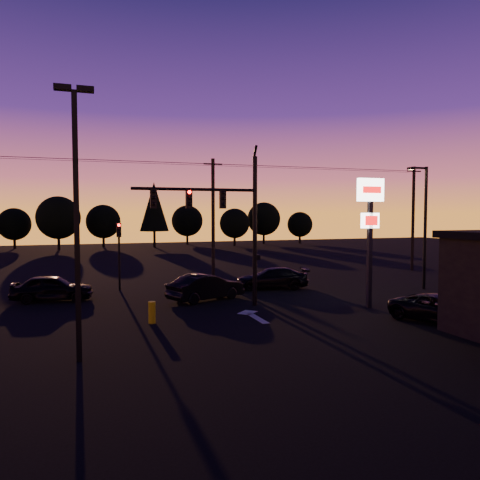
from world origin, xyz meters
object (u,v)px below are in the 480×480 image
object	(u,v)px
secondary_signal	(119,246)
car_right	(272,278)
bollard	(152,312)
suv_parked	(441,309)
traffic_signal_mast	(226,214)
car_mid	(206,287)
parking_lot_light	(76,205)
car_left	(52,288)
streetlight	(424,222)
pylon_sign	(370,215)

from	to	relation	value
secondary_signal	car_right	distance (m)	10.13
bollard	suv_parked	world-z (taller)	suv_parked
traffic_signal_mast	car_mid	xyz separation A→B (m)	(-0.49, 2.34, -4.18)
secondary_signal	car_right	bearing A→B (deg)	-15.37
parking_lot_light	suv_parked	xyz separation A→B (m)	(15.58, 0.47, -4.64)
bollard	car_left	distance (m)	8.57
traffic_signal_mast	parking_lot_light	distance (m)	10.19
parking_lot_light	streetlight	bearing A→B (deg)	21.65
traffic_signal_mast	pylon_sign	distance (m)	7.52
car_left	traffic_signal_mast	bearing A→B (deg)	-111.67
secondary_signal	bollard	distance (m)	10.12
secondary_signal	car_mid	bearing A→B (deg)	-49.44
secondary_signal	pylon_sign	world-z (taller)	pylon_sign
car_mid	car_right	size ratio (longest dim) A/B	0.95
parking_lot_light	pylon_sign	xyz separation A→B (m)	(14.50, 4.50, -0.36)
streetlight	car_mid	distance (m)	14.98
car_left	car_mid	distance (m)	8.71
car_left	streetlight	bearing A→B (deg)	-90.95
streetlight	bollard	distance (m)	19.09
streetlight	car_mid	xyz separation A→B (m)	(-14.50, 0.84, -3.67)
car_mid	suv_parked	size ratio (longest dim) A/B	1.01
car_mid	car_right	world-z (taller)	car_mid
car_mid	suv_parked	distance (m)	12.40
traffic_signal_mast	secondary_signal	size ratio (longest dim) A/B	1.97
car_mid	suv_parked	world-z (taller)	car_mid
parking_lot_light	car_mid	world-z (taller)	parking_lot_light
car_left	car_right	xyz separation A→B (m)	(13.45, -0.07, -0.05)
traffic_signal_mast	streetlight	distance (m)	14.10
parking_lot_light	car_right	bearing A→B (deg)	44.58
traffic_signal_mast	secondary_signal	distance (m)	9.19
secondary_signal	parking_lot_light	xyz separation A→B (m)	(-2.50, -14.49, 2.41)
secondary_signal	car_left	size ratio (longest dim) A/B	0.99
pylon_sign	car_right	xyz separation A→B (m)	(-2.46, 7.36, -4.22)
car_left	bollard	bearing A→B (deg)	-140.43
traffic_signal_mast	pylon_sign	bearing A→B (deg)	-19.36
bollard	car_right	size ratio (longest dim) A/B	0.21
traffic_signal_mast	car_right	distance (m)	7.95
parking_lot_light	pylon_sign	world-z (taller)	parking_lot_light
car_right	suv_parked	bearing A→B (deg)	31.39
pylon_sign	car_left	distance (m)	18.05
pylon_sign	car_right	distance (m)	8.84
secondary_signal	parking_lot_light	distance (m)	14.90
traffic_signal_mast	car_left	xyz separation A→B (m)	(-8.81, 4.94, -4.19)
secondary_signal	car_left	bearing A→B (deg)	-146.81
pylon_sign	suv_parked	distance (m)	5.98
traffic_signal_mast	parking_lot_light	size ratio (longest dim) A/B	0.94
parking_lot_light	car_left	xyz separation A→B (m)	(-1.41, 11.93, -4.52)
traffic_signal_mast	suv_parked	world-z (taller)	traffic_signal_mast
bollard	car_left	world-z (taller)	car_left
bollard	secondary_signal	bearing A→B (deg)	93.65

